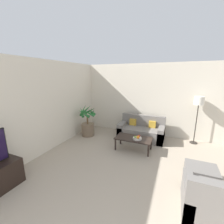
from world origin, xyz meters
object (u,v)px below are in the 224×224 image
object	(u,v)px
orange_fruit	(138,137)
armchair	(211,202)
sofa_loveseat	(141,131)
apple_green	(135,137)
fruit_bowl	(137,138)
ottoman	(201,175)
coffee_table	(133,139)
apple_red	(139,136)
potted_palm	(88,125)
floor_lamp	(199,104)

from	to	relation	value
orange_fruit	armchair	world-z (taller)	armchair
sofa_loveseat	apple_green	xyz separation A→B (m)	(0.05, -1.08, 0.20)
fruit_bowl	armchair	bearing A→B (deg)	-45.62
orange_fruit	ottoman	size ratio (longest dim) A/B	0.15
coffee_table	orange_fruit	distance (m)	0.26
apple_red	armchair	bearing A→B (deg)	-46.77
sofa_loveseat	ottoman	distance (m)	2.51
coffee_table	potted_palm	bearing A→B (deg)	167.21
potted_palm	apple_green	bearing A→B (deg)	-15.29
orange_fruit	ottoman	world-z (taller)	orange_fruit
sofa_loveseat	fruit_bowl	world-z (taller)	sofa_loveseat
coffee_table	apple_red	size ratio (longest dim) A/B	13.38
fruit_bowl	floor_lamp	bearing A→B (deg)	39.16
apple_red	armchair	distance (m)	2.33
potted_palm	armchair	world-z (taller)	potted_palm
ottoman	floor_lamp	bearing A→B (deg)	88.52
potted_palm	ottoman	world-z (taller)	potted_palm
potted_palm	sofa_loveseat	size ratio (longest dim) A/B	0.74
apple_red	sofa_loveseat	bearing A→B (deg)	97.98
floor_lamp	fruit_bowl	size ratio (longest dim) A/B	6.18
potted_palm	orange_fruit	xyz separation A→B (m)	(2.09, -0.56, 0.07)
fruit_bowl	apple_green	distance (m)	0.09
apple_green	orange_fruit	distance (m)	0.09
sofa_loveseat	coffee_table	distance (m)	0.97
potted_palm	fruit_bowl	world-z (taller)	potted_palm
sofa_loveseat	coffee_table	world-z (taller)	sofa_loveseat
orange_fruit	ottoman	xyz separation A→B (m)	(1.55, -0.75, -0.31)
coffee_table	apple_red	xyz separation A→B (m)	(0.17, -0.03, 0.14)
fruit_bowl	ottoman	world-z (taller)	fruit_bowl
apple_green	orange_fruit	xyz separation A→B (m)	(0.09, -0.02, 0.01)
potted_palm	armchair	bearing A→B (deg)	-30.42
sofa_loveseat	armchair	xyz separation A→B (m)	(1.73, -2.70, -0.01)
potted_palm	apple_red	world-z (taller)	potted_palm
coffee_table	floor_lamp	bearing A→B (deg)	35.81
ottoman	armchair	bearing A→B (deg)	-87.46
potted_palm	ottoman	xyz separation A→B (m)	(3.64, -1.31, -0.23)
potted_palm	sofa_loveseat	xyz separation A→B (m)	(1.95, 0.54, -0.14)
potted_palm	fruit_bowl	bearing A→B (deg)	-13.61
coffee_table	sofa_loveseat	bearing A→B (deg)	88.53
floor_lamp	orange_fruit	size ratio (longest dim) A/B	17.46
coffee_table	apple_red	world-z (taller)	apple_red
apple_green	ottoman	bearing A→B (deg)	-25.02
ottoman	potted_palm	bearing A→B (deg)	160.17
apple_green	potted_palm	bearing A→B (deg)	164.71
apple_red	orange_fruit	size ratio (longest dim) A/B	0.89
sofa_loveseat	coffee_table	bearing A→B (deg)	-91.47
floor_lamp	ottoman	distance (m)	2.46
potted_palm	coffee_table	bearing A→B (deg)	-12.79
potted_palm	sofa_loveseat	world-z (taller)	potted_palm
apple_green	ottoman	world-z (taller)	apple_green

